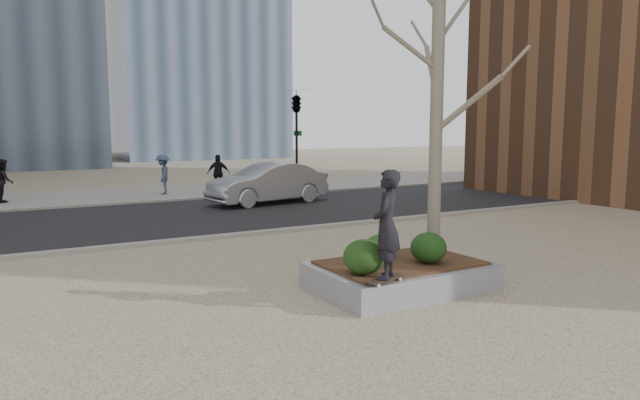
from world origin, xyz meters
TOP-DOWN VIEW (x-y plane):
  - ground at (0.00, 0.00)m, footprint 120.00×120.00m
  - street at (0.00, 10.00)m, footprint 60.00×8.00m
  - far_sidewalk at (0.00, 17.00)m, footprint 60.00×6.00m
  - planter at (1.00, 0.00)m, footprint 3.00×2.00m
  - planter_mulch at (1.00, 0.00)m, footprint 2.70×1.70m
  - sycamore_tree at (2.00, 0.30)m, footprint 2.80×2.80m
  - shrub_left at (-0.05, -0.39)m, footprint 0.67×0.67m
  - shrub_middle at (0.85, 0.45)m, footprint 0.49×0.49m
  - shrub_right at (1.37, -0.30)m, footprint 0.63×0.63m
  - skateboard at (0.03, -0.88)m, footprint 0.81×0.39m
  - skateboarder at (0.03, -0.88)m, footprint 0.72×0.72m
  - car_silver at (3.72, 11.58)m, footprint 4.76×2.26m
  - car_third at (17.41, 10.60)m, footprint 4.38×2.51m
  - pedestrian_a at (-4.89, 16.79)m, footprint 0.66×0.83m
  - pedestrian_b at (1.05, 16.46)m, footprint 0.92×1.23m
  - pedestrian_c at (3.38, 16.06)m, footprint 1.05×0.75m
  - traffic_light_far at (6.50, 14.60)m, footprint 0.60×2.48m

SIDE VIEW (x-z plane):
  - ground at x=0.00m, z-range 0.00..0.00m
  - street at x=0.00m, z-range 0.00..0.02m
  - far_sidewalk at x=0.00m, z-range 0.00..0.02m
  - planter at x=1.00m, z-range 0.00..0.45m
  - planter_mulch at x=1.00m, z-range 0.45..0.49m
  - skateboard at x=0.03m, z-range 0.45..0.53m
  - car_third at x=17.41m, z-range 0.02..1.21m
  - shrub_middle at x=0.85m, z-range 0.49..0.91m
  - shrub_right at x=1.37m, z-range 0.49..1.03m
  - car_silver at x=3.72m, z-range 0.02..1.53m
  - shrub_left at x=-0.05m, z-range 0.49..1.06m
  - pedestrian_a at x=-4.89m, z-range 0.02..1.67m
  - pedestrian_c at x=3.38m, z-range 0.02..1.68m
  - pedestrian_b at x=1.05m, z-range 0.02..1.72m
  - skateboarder at x=0.03m, z-range 0.53..2.21m
  - traffic_light_far at x=6.50m, z-range 0.00..4.50m
  - sycamore_tree at x=2.00m, z-range 0.49..7.09m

